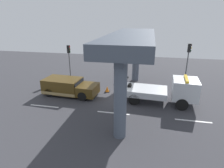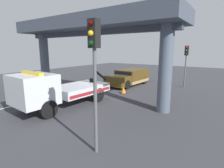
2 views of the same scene
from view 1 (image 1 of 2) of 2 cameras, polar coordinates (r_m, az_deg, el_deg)
name	(u,v)px [view 1 (image 1 of 2)]	position (r m, az deg, el deg)	size (l,w,h in m)	color
ground_plane	(119,99)	(17.54, 2.17, -4.62)	(60.00, 40.00, 0.10)	#38383D
lane_stripe_west	(45,106)	(17.12, -19.85, -6.33)	(2.60, 0.16, 0.01)	silver
lane_stripe_mid	(113,113)	(15.05, 0.39, -8.80)	(2.60, 0.16, 0.01)	silver
lane_stripe_east	(193,121)	(15.22, 23.52, -10.27)	(2.60, 0.16, 0.01)	silver
tow_truck_white	(167,90)	(16.90, 16.50, -1.85)	(7.31, 2.76, 2.46)	silver
towed_van_green	(68,87)	(18.62, -13.14, -0.89)	(5.32, 2.50, 1.58)	#4C3814
overpass_structure	(132,44)	(15.96, 5.99, 12.06)	(3.60, 13.30, 5.90)	#4C5666
traffic_light_near	(69,54)	(23.28, -12.95, 8.79)	(0.39, 0.32, 4.00)	#515456
traffic_light_far	(188,56)	(21.53, 22.23, 8.02)	(0.39, 0.32, 4.57)	#515456
traffic_cone_orange	(107,89)	(18.97, -1.48, -1.60)	(0.48, 0.48, 0.57)	orange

